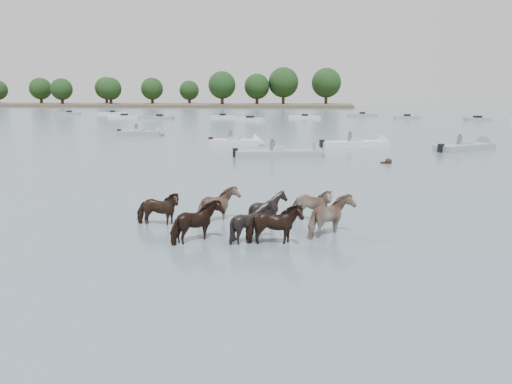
# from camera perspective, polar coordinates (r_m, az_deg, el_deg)

# --- Properties ---
(ground) EXTENTS (400.00, 400.00, 0.00)m
(ground) POSITION_cam_1_polar(r_m,az_deg,el_deg) (15.81, -5.31, -5.07)
(ground) COLOR #4A5D6A
(ground) RESTS_ON ground
(shoreline) EXTENTS (160.00, 30.00, 1.00)m
(shoreline) POSITION_cam_1_polar(r_m,az_deg,el_deg) (180.51, -15.97, 9.30)
(shoreline) COLOR #4C4233
(shoreline) RESTS_ON ground
(pony_herd) EXTENTS (7.33, 4.46, 1.43)m
(pony_herd) POSITION_cam_1_polar(r_m,az_deg,el_deg) (16.20, -0.27, -2.71)
(pony_herd) COLOR black
(pony_herd) RESTS_ON ground
(swimming_pony) EXTENTS (0.72, 0.44, 0.44)m
(swimming_pony) POSITION_cam_1_polar(r_m,az_deg,el_deg) (33.34, 14.46, 3.27)
(swimming_pony) COLOR black
(swimming_pony) RESTS_ON ground
(motorboat_a) EXTENTS (4.92, 1.75, 1.92)m
(motorboat_a) POSITION_cam_1_polar(r_m,az_deg,el_deg) (43.82, -1.41, 5.54)
(motorboat_a) COLOR silver
(motorboat_a) RESTS_ON ground
(motorboat_b) EXTENTS (6.60, 3.00, 1.92)m
(motorboat_b) POSITION_cam_1_polar(r_m,az_deg,el_deg) (35.67, 3.78, 4.27)
(motorboat_b) COLOR gray
(motorboat_b) RESTS_ON ground
(motorboat_c) EXTENTS (6.35, 3.82, 1.92)m
(motorboat_c) POSITION_cam_1_polar(r_m,az_deg,el_deg) (43.54, 11.91, 5.27)
(motorboat_c) COLOR silver
(motorboat_c) RESTS_ON ground
(motorboat_d) EXTENTS (5.61, 5.02, 1.92)m
(motorboat_d) POSITION_cam_1_polar(r_m,az_deg,el_deg) (43.53, 22.85, 4.65)
(motorboat_d) COLOR gray
(motorboat_d) RESTS_ON ground
(motorboat_f) EXTENTS (5.19, 1.80, 1.92)m
(motorboat_f) POSITION_cam_1_polar(r_m,az_deg,el_deg) (55.07, -12.05, 6.41)
(motorboat_f) COLOR gray
(motorboat_f) RESTS_ON ground
(distant_flotilla) EXTENTS (103.72, 23.83, 0.93)m
(distant_flotilla) POSITION_cam_1_polar(r_m,az_deg,el_deg) (91.72, 5.95, 8.33)
(distant_flotilla) COLOR gray
(distant_flotilla) RESTS_ON ground
(treeline) EXTENTS (148.72, 22.19, 12.54)m
(treeline) POSITION_cam_1_polar(r_m,az_deg,el_deg) (178.46, -13.54, 11.37)
(treeline) COLOR #382619
(treeline) RESTS_ON ground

